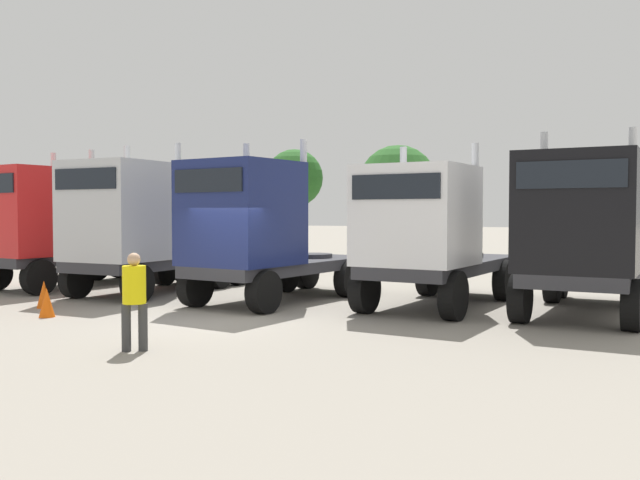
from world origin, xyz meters
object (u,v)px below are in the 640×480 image
object	(u,v)px
semi_truck_white	(428,235)
semi_truck_navy	(257,231)
traffic_cone_mid	(44,294)
semi_truck_red	(49,226)
semi_truck_black	(583,235)
visitor_in_hivis	(134,294)
traffic_cone_near	(47,303)
semi_truck_silver	(133,227)

from	to	relation	value
semi_truck_white	semi_truck_navy	bearing A→B (deg)	-72.00
traffic_cone_mid	semi_truck_red	bearing A→B (deg)	132.22
semi_truck_black	visitor_in_hivis	xyz separation A→B (m)	(-7.01, -6.68, -0.90)
traffic_cone_near	traffic_cone_mid	world-z (taller)	traffic_cone_mid
visitor_in_hivis	traffic_cone_near	world-z (taller)	visitor_in_hivis
semi_truck_navy	semi_truck_black	distance (m)	7.85
semi_truck_navy	semi_truck_black	bearing A→B (deg)	105.09
semi_truck_black	traffic_cone_near	distance (m)	12.18
semi_truck_silver	visitor_in_hivis	distance (m)	8.20
semi_truck_black	traffic_cone_near	bearing A→B (deg)	-63.16
semi_truck_silver	visitor_in_hivis	bearing A→B (deg)	41.41
semi_truck_white	semi_truck_silver	bearing A→B (deg)	-79.14
semi_truck_silver	semi_truck_black	bearing A→B (deg)	94.86
semi_truck_silver	visitor_in_hivis	size ratio (longest dim) A/B	3.68
semi_truck_white	visitor_in_hivis	bearing A→B (deg)	-18.90
visitor_in_hivis	traffic_cone_mid	xyz separation A→B (m)	(-5.48, 3.53, -0.64)
traffic_cone_mid	traffic_cone_near	bearing A→B (deg)	-43.56
semi_truck_silver	traffic_cone_near	size ratio (longest dim) A/B	9.36
semi_truck_red	traffic_cone_mid	bearing A→B (deg)	52.67
visitor_in_hivis	traffic_cone_near	bearing A→B (deg)	-150.77
semi_truck_silver	traffic_cone_mid	xyz separation A→B (m)	(-0.50, -2.91, -1.63)
semi_truck_white	visitor_in_hivis	xyz separation A→B (m)	(-3.49, -6.84, -0.85)
semi_truck_silver	semi_truck_white	world-z (taller)	semi_truck_silver
semi_truck_navy	semi_truck_silver	bearing A→B (deg)	-83.93
semi_truck_navy	visitor_in_hivis	world-z (taller)	semi_truck_navy
semi_truck_white	semi_truck_black	world-z (taller)	semi_truck_black
semi_truck_white	semi_truck_black	size ratio (longest dim) A/B	1.03
visitor_in_hivis	traffic_cone_mid	bearing A→B (deg)	-154.39
semi_truck_silver	semi_truck_black	distance (m)	11.99
semi_truck_navy	traffic_cone_mid	world-z (taller)	semi_truck_navy
semi_truck_navy	traffic_cone_near	xyz separation A→B (m)	(-3.47, -3.70, -1.57)
semi_truck_black	semi_truck_red	bearing A→B (deg)	-84.51
semi_truck_black	traffic_cone_mid	size ratio (longest dim) A/B	9.38
semi_truck_navy	visitor_in_hivis	bearing A→B (deg)	18.43
semi_truck_silver	semi_truck_white	xyz separation A→B (m)	(8.46, 0.41, -0.14)
semi_truck_silver	visitor_in_hivis	world-z (taller)	semi_truck_silver
traffic_cone_near	semi_truck_red	bearing A→B (deg)	133.36
semi_truck_red	traffic_cone_near	world-z (taller)	semi_truck_red
traffic_cone_mid	semi_truck_black	bearing A→B (deg)	14.17
semi_truck_red	semi_truck_silver	bearing A→B (deg)	94.08
semi_truck_red	semi_truck_navy	distance (m)	7.70
semi_truck_red	traffic_cone_near	bearing A→B (deg)	53.81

